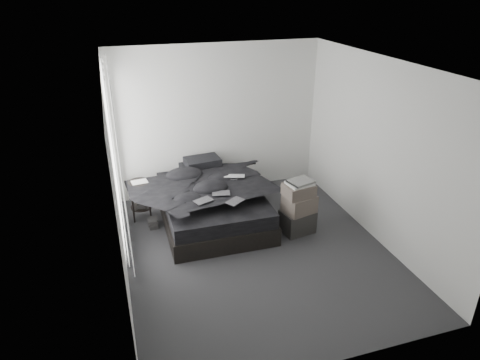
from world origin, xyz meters
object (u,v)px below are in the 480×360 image
object	(u,v)px
laptop	(234,173)
box_lower	(297,221)
side_stand	(141,200)
bed	(213,212)

from	to	relation	value
laptop	box_lower	bearing A→B (deg)	-25.91
laptop	side_stand	size ratio (longest dim) A/B	0.52
laptop	side_stand	world-z (taller)	laptop
bed	laptop	xyz separation A→B (m)	(0.38, 0.05, 0.61)
bed	side_stand	world-z (taller)	side_stand
laptop	box_lower	distance (m)	1.23
side_stand	laptop	bearing A→B (deg)	-14.09
side_stand	bed	bearing A→B (deg)	-20.88
bed	laptop	bearing A→B (deg)	7.50
laptop	side_stand	distance (m)	1.56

